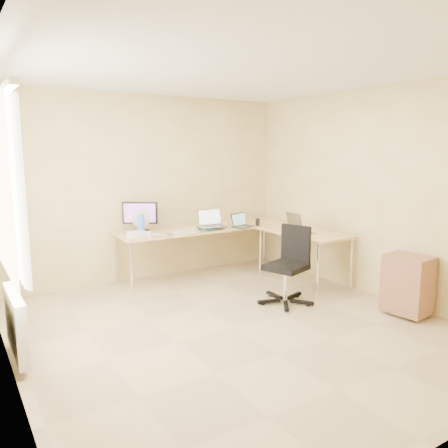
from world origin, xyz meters
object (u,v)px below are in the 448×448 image
water_bottle (141,226)px  desk_return (303,257)px  desk_fan (140,223)px  office_chair (286,263)px  laptop_center (213,218)px  cabinet (408,284)px  laptop_return (301,225)px  keyboard (185,231)px  mug (149,235)px  monitor (140,217)px  desk_main (207,252)px  laptop_black (243,220)px

water_bottle → desk_return: bearing=-22.6°
desk_fan → office_chair: bearing=-55.9°
laptop_center → cabinet: bearing=-61.7°
laptop_return → desk_fan: bearing=58.2°
keyboard → mug: bearing=170.2°
laptop_center → office_chair: 1.39m
office_chair → mug: bearing=117.2°
mug → laptop_return: laptop_return is taller
cabinet → monitor: bearing=119.4°
monitor → desk_fan: size_ratio=1.55×
mug → cabinet: 3.15m
monitor → cabinet: size_ratio=0.74×
monitor → laptop_return: (1.76, -1.31, -0.09)m
monitor → office_chair: size_ratio=0.51×
laptop_return → office_chair: bearing=123.9°
desk_main → keyboard: keyboard is taller
laptop_black → laptop_return: laptop_return is taller
office_chair → cabinet: 1.38m
cabinet → mug: bearing=126.1°
keyboard → office_chair: office_chair is taller
laptop_black → laptop_return: (0.37, -0.84, 0.02)m
mug → laptop_return: 2.02m
laptop_black → office_chair: office_chair is taller
mug → water_bottle: size_ratio=0.31×
office_chair → keyboard: bearing=98.2°
desk_return → laptop_black: bearing=125.4°
desk_return → water_bottle: bearing=157.4°
monitor → water_bottle: 0.38m
laptop_return → cabinet: laptop_return is taller
cabinet → keyboard: bearing=116.0°
monitor → mug: size_ratio=5.33×
laptop_center → cabinet: 2.66m
monitor → office_chair: monitor is taller
laptop_center → monitor: bearing=157.1°
desk_main → desk_fan: bearing=-179.8°
desk_main → laptop_return: (0.82, -1.11, 0.48)m
desk_return → cabinet: 1.56m
monitor → keyboard: (0.49, -0.37, -0.20)m
desk_return → desk_fan: desk_fan is taller
desk_main → mug: size_ratio=29.27×
monitor → laptop_center: bearing=9.5°
laptop_black → desk_fan: 1.50m
water_bottle → cabinet: (2.19, -2.41, -0.51)m
laptop_center → water_bottle: bearing=178.1°
monitor → desk_fan: (-0.08, -0.20, -0.05)m
laptop_center → mug: (-0.99, -0.08, -0.12)m
keyboard → desk_return: bearing=-52.0°
water_bottle → laptop_return: size_ratio=0.80×
monitor → water_bottle: size_ratio=1.68×
mug → desk_main: bearing=16.2°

